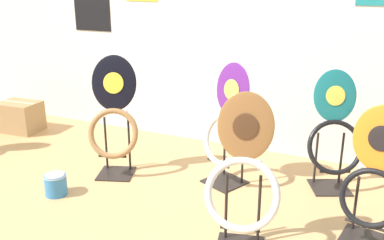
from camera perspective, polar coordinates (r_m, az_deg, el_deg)
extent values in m
cube|color=silver|center=(4.02, 1.82, 15.00)|extent=(8.00, 0.06, 2.60)
cube|color=black|center=(4.64, -13.30, 15.36)|extent=(0.44, 0.01, 0.62)
cube|color=black|center=(3.60, -10.06, -7.04)|extent=(0.36, 0.36, 0.01)
cylinder|color=black|center=(3.61, -11.40, -3.04)|extent=(0.02, 0.02, 0.45)
cylinder|color=black|center=(3.57, -8.37, -3.16)|extent=(0.02, 0.02, 0.45)
cylinder|color=black|center=(3.45, -10.55, -4.79)|extent=(0.22, 0.09, 0.02)
torus|color=#9E7042|center=(3.44, -10.47, -1.76)|extent=(0.45, 0.32, 0.40)
ellipsoid|color=black|center=(3.44, -10.37, 4.88)|extent=(0.38, 0.23, 0.44)
ellipsoid|color=yellow|center=(3.42, -10.45, 4.87)|extent=(0.17, 0.09, 0.17)
sphere|color=silver|center=(3.48, -11.93, 1.26)|extent=(0.02, 0.02, 0.02)
sphere|color=silver|center=(3.43, -8.75, 1.19)|extent=(0.02, 0.02, 0.02)
cube|color=black|center=(3.48, 17.85, -8.56)|extent=(0.37, 0.37, 0.01)
cylinder|color=black|center=(3.45, 16.19, -4.85)|extent=(0.02, 0.02, 0.41)
cylinder|color=black|center=(3.51, 19.29, -4.78)|extent=(0.02, 0.02, 0.41)
cylinder|color=black|center=(3.35, 18.51, -6.56)|extent=(0.21, 0.11, 0.02)
torus|color=black|center=(3.33, 18.52, -3.45)|extent=(0.45, 0.35, 0.39)
ellipsoid|color=#197075|center=(3.33, 18.53, 3.09)|extent=(0.34, 0.23, 0.38)
ellipsoid|color=#EADB4C|center=(3.31, 18.61, 3.08)|extent=(0.15, 0.10, 0.15)
sphere|color=silver|center=(3.31, 16.99, -0.24)|extent=(0.02, 0.02, 0.02)
sphere|color=silver|center=(3.37, 19.85, -0.24)|extent=(0.02, 0.02, 0.02)
cylinder|color=black|center=(2.91, 20.98, -10.30)|extent=(0.02, 0.02, 0.36)
cylinder|color=black|center=(2.76, 22.03, -12.84)|extent=(0.22, 0.05, 0.02)
torus|color=black|center=(2.74, 22.67, -9.57)|extent=(0.38, 0.22, 0.34)
ellipsoid|color=orange|center=(2.70, 23.99, -2.24)|extent=(0.34, 0.15, 0.39)
ellipsoid|color=black|center=(2.69, 23.94, -2.27)|extent=(0.15, 0.06, 0.15)
sphere|color=silver|center=(2.75, 21.50, -5.94)|extent=(0.02, 0.02, 0.02)
cube|color=black|center=(3.42, 4.37, -8.20)|extent=(0.37, 0.37, 0.01)
cylinder|color=black|center=(3.45, 4.36, -3.85)|extent=(0.02, 0.02, 0.44)
cylinder|color=black|center=(3.32, 6.78, -4.78)|extent=(0.02, 0.02, 0.44)
cylinder|color=black|center=(3.29, 3.51, -5.76)|extent=(0.21, 0.11, 0.02)
torus|color=silver|center=(3.26, 4.27, -2.59)|extent=(0.44, 0.31, 0.41)
ellipsoid|color=#60237F|center=(3.20, 5.44, 4.07)|extent=(0.33, 0.20, 0.40)
ellipsoid|color=#E5CC4C|center=(3.19, 5.26, 4.06)|extent=(0.15, 0.08, 0.15)
sphere|color=silver|center=(3.30, 3.88, 0.91)|extent=(0.02, 0.02, 0.02)
sphere|color=silver|center=(3.18, 6.20, 0.19)|extent=(0.02, 0.02, 0.02)
cylinder|color=black|center=(2.63, 4.58, -11.34)|extent=(0.02, 0.02, 0.43)
cylinder|color=black|center=(2.62, 8.94, -11.63)|extent=(0.02, 0.02, 0.43)
cylinder|color=black|center=(2.50, 6.41, -14.23)|extent=(0.22, 0.07, 0.02)
torus|color=silver|center=(2.45, 6.67, -9.87)|extent=(0.46, 0.29, 0.42)
ellipsoid|color=#936033|center=(2.40, 7.18, -0.84)|extent=(0.33, 0.17, 0.39)
ellipsoid|color=#4C2D19|center=(2.38, 7.15, -0.89)|extent=(0.15, 0.07, 0.15)
sphere|color=silver|center=(2.44, 4.89, -5.23)|extent=(0.02, 0.02, 0.02)
sphere|color=silver|center=(2.43, 9.02, -5.49)|extent=(0.02, 0.02, 0.02)
cylinder|color=teal|center=(3.35, -17.71, -8.22)|extent=(0.16, 0.16, 0.16)
torus|color=silver|center=(3.32, -17.83, -7.09)|extent=(0.17, 0.17, 0.01)
cylinder|color=#B2B2B7|center=(3.32, -17.84, -6.96)|extent=(0.14, 0.14, 0.00)
cube|color=#A37F51|center=(4.85, -21.95, 0.43)|extent=(0.44, 0.34, 0.31)
cube|color=#B7AD89|center=(4.81, -22.16, 2.21)|extent=(0.41, 0.07, 0.00)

